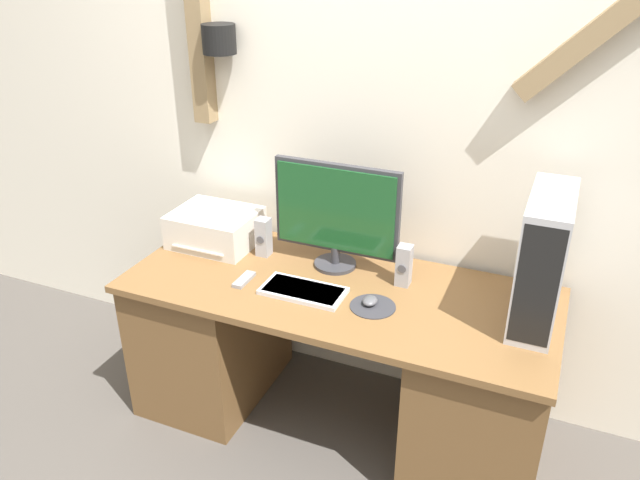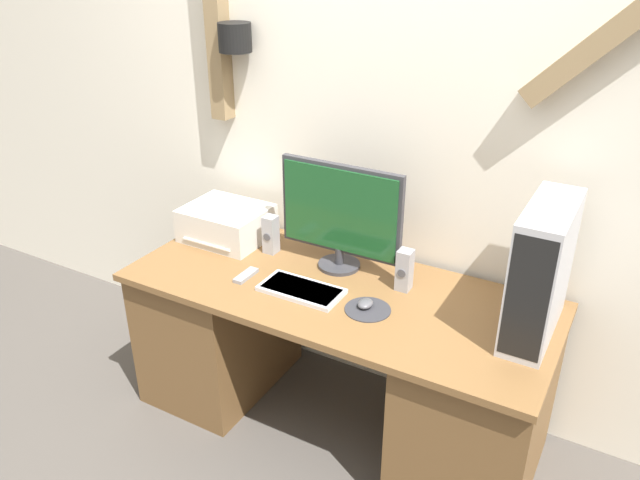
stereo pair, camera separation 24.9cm
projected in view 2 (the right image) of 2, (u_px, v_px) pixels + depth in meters
The scene contains 12 objects.
ground_plane at pixel (292, 475), 2.57m from camera, with size 12.00×12.00×0.00m, color #4C4742.
wall_back at pixel (385, 108), 2.59m from camera, with size 6.40×0.20×2.70m.
desk at pixel (335, 356), 2.70m from camera, with size 1.77×0.73×0.71m.
monitor at pixel (340, 213), 2.60m from camera, with size 0.55×0.18×0.46m.
keyboard at pixel (301, 290), 2.52m from camera, with size 0.34×0.17×0.02m.
mousepad at pixel (368, 309), 2.40m from camera, with size 0.18×0.18×0.00m.
mouse at pixel (365, 304), 2.41m from camera, with size 0.06×0.07×0.03m.
computer_tower at pixel (541, 272), 2.16m from camera, with size 0.15×0.44×0.50m.
printer at pixel (226, 223), 2.92m from camera, with size 0.38×0.32×0.16m.
speaker_left at pixel (271, 234), 2.79m from camera, with size 0.06×0.06×0.18m.
speaker_right at pixel (404, 270), 2.50m from camera, with size 0.06×0.06×0.18m.
remote_control at pixel (246, 275), 2.62m from camera, with size 0.04×0.13×0.02m.
Camera 2 is at (1.02, -1.57, 2.02)m, focal length 35.00 mm.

